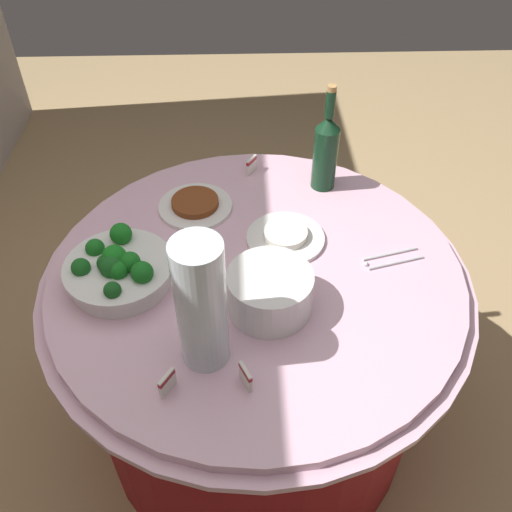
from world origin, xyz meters
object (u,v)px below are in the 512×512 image
object	(u,v)px
broccoli_bowl	(119,270)
food_plate_stir_fry	(195,205)
label_placard_rear	(246,376)
plate_stack	(270,292)
food_plate_rice	(285,237)
label_placard_front	(167,382)
decorative_fruit_vase	(202,310)
wine_bottle	(326,150)
label_placard_mid	(252,165)
serving_tongs	(391,259)

from	to	relation	value
broccoli_bowl	food_plate_stir_fry	distance (m)	0.35
label_placard_rear	plate_stack	bearing A→B (deg)	-15.84
food_plate_rice	label_placard_front	distance (m)	0.56
plate_stack	food_plate_rice	size ratio (longest dim) A/B	0.95
decorative_fruit_vase	food_plate_rice	xyz separation A→B (m)	(0.39, -0.21, -0.14)
wine_bottle	food_plate_rice	xyz separation A→B (m)	(-0.25, 0.13, -0.12)
label_placard_front	wine_bottle	bearing A→B (deg)	-30.01
plate_stack	label_placard_front	distance (m)	0.33
food_plate_rice	label_placard_rear	bearing A→B (deg)	165.61
label_placard_front	label_placard_rear	xyz separation A→B (m)	(0.01, -0.17, 0.00)
food_plate_stir_fry	label_placard_front	xyz separation A→B (m)	(-0.63, 0.03, 0.02)
label_placard_mid	plate_stack	bearing A→B (deg)	-177.10
broccoli_bowl	label_placard_front	distance (m)	0.36
food_plate_stir_fry	label_placard_front	distance (m)	0.63
wine_bottle	decorative_fruit_vase	world-z (taller)	decorative_fruit_vase
decorative_fruit_vase	food_plate_stir_fry	world-z (taller)	decorative_fruit_vase
wine_bottle	label_placard_mid	bearing A→B (deg)	70.98
broccoli_bowl	label_placard_rear	world-z (taller)	broccoli_bowl
label_placard_front	decorative_fruit_vase	bearing A→B (deg)	-39.78
wine_bottle	broccoli_bowl	bearing A→B (deg)	124.93
label_placard_mid	wine_bottle	bearing A→B (deg)	-109.02
label_placard_front	label_placard_rear	distance (m)	0.17
decorative_fruit_vase	label_placard_rear	size ratio (longest dim) A/B	6.18
plate_stack	food_plate_stir_fry	distance (m)	0.45
food_plate_rice	decorative_fruit_vase	bearing A→B (deg)	151.43
wine_bottle	serving_tongs	size ratio (longest dim) A/B	2.02
food_plate_rice	food_plate_stir_fry	distance (m)	0.30
broccoli_bowl	wine_bottle	distance (m)	0.70
broccoli_bowl	serving_tongs	bearing A→B (deg)	-85.37
broccoli_bowl	label_placard_rear	size ratio (longest dim) A/B	5.09
food_plate_rice	wine_bottle	bearing A→B (deg)	-28.03
decorative_fruit_vase	label_placard_rear	xyz separation A→B (m)	(-0.08, -0.09, -0.12)
broccoli_bowl	decorative_fruit_vase	xyz separation A→B (m)	(-0.24, -0.23, 0.11)
plate_stack	serving_tongs	distance (m)	0.37
plate_stack	wine_bottle	xyz separation A→B (m)	(0.50, -0.19, 0.07)
plate_stack	label_placard_front	bearing A→B (deg)	135.23
serving_tongs	label_placard_mid	bearing A→B (deg)	41.23
decorative_fruit_vase	plate_stack	bearing A→B (deg)	-47.76
food_plate_rice	label_placard_mid	bearing A→B (deg)	14.81
plate_stack	decorative_fruit_vase	xyz separation A→B (m)	(-0.14, 0.15, 0.10)
decorative_fruit_vase	label_placard_mid	distance (m)	0.73
wine_bottle	label_placard_front	bearing A→B (deg)	149.99
broccoli_bowl	food_plate_rice	distance (m)	0.46
food_plate_stir_fry	label_placard_rear	xyz separation A→B (m)	(-0.62, -0.14, 0.02)
label_placard_front	food_plate_stir_fry	bearing A→B (deg)	-2.72
plate_stack	food_plate_rice	world-z (taller)	plate_stack
plate_stack	food_plate_stir_fry	bearing A→B (deg)	26.95
decorative_fruit_vase	label_placard_mid	size ratio (longest dim) A/B	6.18
broccoli_bowl	plate_stack	size ratio (longest dim) A/B	1.33
wine_bottle	serving_tongs	xyz separation A→B (m)	(-0.34, -0.15, -0.12)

